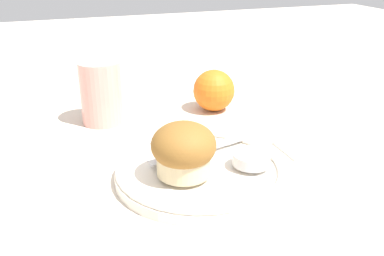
{
  "coord_description": "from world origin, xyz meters",
  "views": [
    {
      "loc": [
        -0.17,
        -0.49,
        0.3
      ],
      "look_at": [
        0.03,
        0.05,
        0.06
      ],
      "focal_mm": 40.0,
      "sensor_mm": 36.0,
      "label": 1
    }
  ],
  "objects_px": {
    "muffin": "(184,150)",
    "juice_glass": "(101,93)",
    "orange_fruit": "(214,90)",
    "butter_knife": "(199,150)"
  },
  "relations": [
    {
      "from": "butter_knife",
      "to": "orange_fruit",
      "type": "relative_size",
      "value": 1.99
    },
    {
      "from": "butter_knife",
      "to": "orange_fruit",
      "type": "bearing_deg",
      "value": 47.98
    },
    {
      "from": "orange_fruit",
      "to": "juice_glass",
      "type": "height_order",
      "value": "juice_glass"
    },
    {
      "from": "muffin",
      "to": "orange_fruit",
      "type": "xyz_separation_m",
      "value": [
        0.15,
        0.25,
        -0.01
      ]
    },
    {
      "from": "juice_glass",
      "to": "orange_fruit",
      "type": "bearing_deg",
      "value": -3.23
    },
    {
      "from": "orange_fruit",
      "to": "juice_glass",
      "type": "distance_m",
      "value": 0.21
    },
    {
      "from": "muffin",
      "to": "juice_glass",
      "type": "distance_m",
      "value": 0.27
    },
    {
      "from": "muffin",
      "to": "juice_glass",
      "type": "bearing_deg",
      "value": 103.62
    },
    {
      "from": "muffin",
      "to": "orange_fruit",
      "type": "bearing_deg",
      "value": 59.61
    },
    {
      "from": "butter_knife",
      "to": "juice_glass",
      "type": "height_order",
      "value": "juice_glass"
    }
  ]
}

